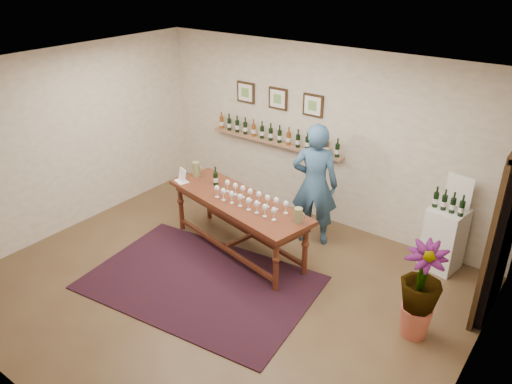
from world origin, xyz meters
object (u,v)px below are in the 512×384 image
Objects in this scene: display_pedestal at (444,239)px; potted_plant at (420,291)px; tasting_table at (238,207)px; person at (315,185)px.

potted_plant is at bearing -82.46° from display_pedestal.
person reaches higher than tasting_table.
tasting_table is 2.76m from potted_plant.
person reaches higher than display_pedestal.
potted_plant is at bearing 7.56° from tasting_table.
display_pedestal is at bearing 39.78° from tasting_table.
display_pedestal is (2.55, 1.34, -0.26)m from tasting_table.
tasting_table is 2.74× the size of display_pedestal.
tasting_table is at bearing 175.56° from potted_plant.
tasting_table is 2.89m from display_pedestal.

